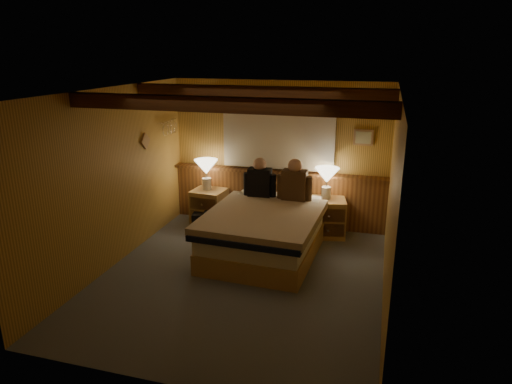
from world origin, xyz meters
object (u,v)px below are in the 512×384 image
at_px(lamp_left, 206,169).
at_px(duffel_bag, 206,221).
at_px(person_left, 260,180).
at_px(person_right, 295,183).
at_px(nightstand_left, 209,206).
at_px(bed, 265,232).
at_px(lamp_right, 327,177).
at_px(nightstand_right, 327,217).

bearing_deg(lamp_left, duffel_bag, -72.49).
height_order(person_left, duffel_bag, person_left).
bearing_deg(person_right, nightstand_left, 169.29).
distance_m(person_right, duffel_bag, 1.69).
xyz_separation_m(bed, person_left, (-0.26, 0.67, 0.57)).
height_order(lamp_right, person_left, person_left).
height_order(nightstand_left, nightstand_right, nightstand_right).
bearing_deg(duffel_bag, nightstand_right, -4.21).
distance_m(nightstand_left, lamp_left, 0.66).
xyz_separation_m(person_left, duffel_bag, (-0.93, 0.05, -0.78)).
relative_size(lamp_left, person_left, 0.81).
distance_m(nightstand_left, person_left, 1.21).
bearing_deg(person_left, lamp_right, 16.82).
bearing_deg(person_left, person_right, -4.93).
bearing_deg(person_left, nightstand_left, 160.66).
height_order(nightstand_left, lamp_left, lamp_left).
bearing_deg(duffel_bag, bed, -42.55).
height_order(lamp_right, duffel_bag, lamp_right).
bearing_deg(lamp_right, lamp_left, 179.86).
relative_size(nightstand_right, lamp_left, 1.25).
bearing_deg(nightstand_right, lamp_right, 123.21).
relative_size(lamp_left, duffel_bag, 1.06).
xyz_separation_m(bed, lamp_right, (0.73, 1.01, 0.61)).
bearing_deg(lamp_left, bed, -38.21).
bearing_deg(nightstand_left, person_right, -7.03).
bearing_deg(bed, nightstand_left, 144.43).
relative_size(person_left, person_right, 0.96).
distance_m(bed, nightstand_right, 1.24).
xyz_separation_m(bed, person_right, (0.30, 0.64, 0.58)).
height_order(lamp_right, person_right, person_right).
height_order(bed, lamp_right, lamp_right).
relative_size(bed, nightstand_right, 3.16).
relative_size(lamp_right, duffel_bag, 1.02).
xyz_separation_m(nightstand_right, lamp_left, (-2.06, 0.04, 0.65)).
height_order(bed, nightstand_right, bed).
relative_size(lamp_left, lamp_right, 1.04).
xyz_separation_m(nightstand_left, nightstand_right, (2.02, -0.01, 0.01)).
xyz_separation_m(lamp_left, person_left, (1.03, -0.34, -0.03)).
bearing_deg(person_left, duffel_bag, 175.28).
height_order(nightstand_right, duffel_bag, nightstand_right).
xyz_separation_m(nightstand_left, duffel_bag, (0.05, -0.26, -0.16)).
bearing_deg(bed, duffel_bag, 151.69).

